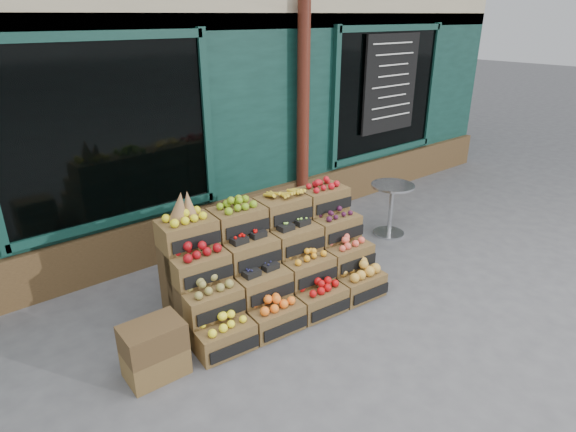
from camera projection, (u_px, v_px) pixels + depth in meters
ground at (341, 299)px, 5.45m from camera, size 60.00×60.00×0.00m
shop_facade at (132, 52)px, 8.16m from camera, size 12.00×6.24×4.80m
crate_display at (272, 266)px, 5.27m from camera, size 2.36×1.31×1.42m
spare_crates at (154, 350)px, 4.22m from camera, size 0.53×0.38×0.52m
bistro_table at (391, 204)px, 6.88m from camera, size 0.61×0.61×0.77m
shopkeeper at (114, 177)px, 6.04m from camera, size 0.94×0.80×2.19m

